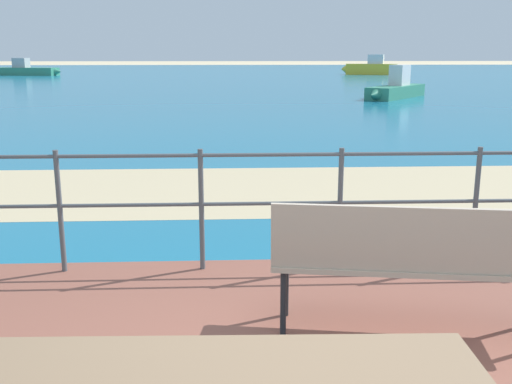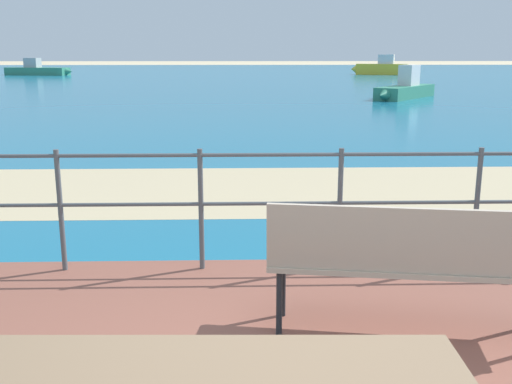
{
  "view_description": "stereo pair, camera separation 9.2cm",
  "coord_description": "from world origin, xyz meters",
  "px_view_note": "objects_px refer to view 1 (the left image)",
  "views": [
    {
      "loc": [
        -0.36,
        -2.41,
        1.89
      ],
      "look_at": [
        -0.12,
        2.62,
        0.68
      ],
      "focal_mm": 41.3,
      "sensor_mm": 36.0,
      "label": 1
    },
    {
      "loc": [
        -0.26,
        -2.42,
        1.89
      ],
      "look_at": [
        -0.12,
        2.62,
        0.68
      ],
      "focal_mm": 41.3,
      "sensor_mm": 36.0,
      "label": 2
    }
  ],
  "objects_px": {
    "boat_far": "(396,89)",
    "boat_near": "(26,70)",
    "park_bench": "(413,256)",
    "boat_mid": "(370,68)"
  },
  "relations": [
    {
      "from": "park_bench",
      "to": "boat_far",
      "type": "relative_size",
      "value": 0.45
    },
    {
      "from": "boat_mid",
      "to": "boat_far",
      "type": "height_order",
      "value": "boat_mid"
    },
    {
      "from": "park_bench",
      "to": "boat_mid",
      "type": "height_order",
      "value": "boat_mid"
    },
    {
      "from": "park_bench",
      "to": "boat_mid",
      "type": "relative_size",
      "value": 0.39
    },
    {
      "from": "boat_near",
      "to": "boat_mid",
      "type": "height_order",
      "value": "boat_mid"
    },
    {
      "from": "boat_far",
      "to": "park_bench",
      "type": "bearing_deg",
      "value": 21.88
    },
    {
      "from": "park_bench",
      "to": "boat_mid",
      "type": "bearing_deg",
      "value": -94.18
    },
    {
      "from": "boat_far",
      "to": "boat_near",
      "type": "bearing_deg",
      "value": -99.74
    },
    {
      "from": "park_bench",
      "to": "boat_far",
      "type": "height_order",
      "value": "boat_far"
    },
    {
      "from": "boat_mid",
      "to": "boat_near",
      "type": "bearing_deg",
      "value": 21.83
    }
  ]
}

